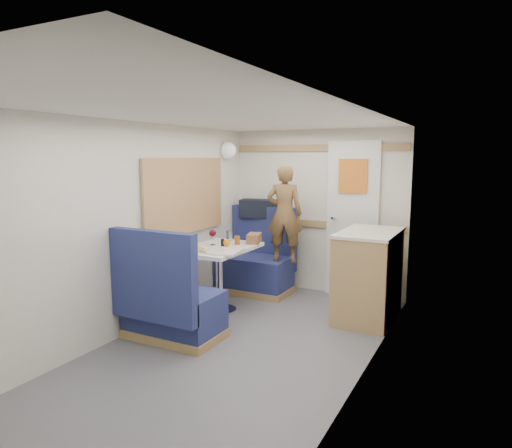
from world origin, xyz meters
The scene contains 26 objects.
floor centered at (0.00, 0.00, 0.00)m, with size 4.50×4.50×0.00m, color #515156.
ceiling centered at (0.00, 0.00, 2.00)m, with size 4.50×4.50×0.00m, color silver.
wall_back centered at (0.00, 2.25, 1.00)m, with size 2.20×0.02×2.00m, color silver.
wall_left centered at (-1.10, 0.00, 1.00)m, with size 0.02×4.50×2.00m, color silver.
wall_right centered at (1.10, 0.00, 1.00)m, with size 0.02×4.50×2.00m, color silver.
oak_trim_low centered at (0.00, 2.23, 0.85)m, with size 2.15×0.02×0.08m, color #9A6F45.
oak_trim_high centered at (0.00, 2.23, 1.78)m, with size 2.15×0.02×0.08m, color #9A6F45.
side_window centered at (-1.08, 1.00, 1.25)m, with size 0.04×1.30×0.72m, color #ADBFA2.
rear_door centered at (0.45, 2.22, 0.97)m, with size 0.62×0.12×1.86m.
dinette_table centered at (-0.65, 1.00, 0.57)m, with size 0.62×0.92×0.72m.
bench_far centered at (-0.65, 1.86, 0.30)m, with size 0.90×0.59×1.05m.
bench_near centered at (-0.65, 0.14, 0.30)m, with size 0.90×0.59×1.05m.
ledge centered at (-0.65, 2.12, 0.88)m, with size 0.90×0.14×0.04m, color #9A6F45.
dome_light centered at (-1.04, 1.85, 1.75)m, with size 0.20×0.20×0.20m, color white.
galley_counter centered at (0.82, 1.55, 0.47)m, with size 0.57×0.92×0.92m.
person centered at (-0.23, 1.77, 1.02)m, with size 0.41×0.27×1.14m, color brown.
duffel_bag centered at (-0.74, 2.12, 1.02)m, with size 0.48×0.23×0.23m, color black.
tray centered at (-0.44, 0.79, 0.73)m, with size 0.28×0.37×0.02m, color silver.
orange_fruit centered at (-0.54, 0.98, 0.78)m, with size 0.08×0.08×0.08m, color #D35109.
cheese_block centered at (-0.64, 0.69, 0.76)m, with size 0.11×0.07×0.04m, color #DEC880.
wine_glass centered at (-0.76, 1.04, 0.84)m, with size 0.08×0.08×0.17m.
tumbler_left centered at (-0.88, 0.78, 0.77)m, with size 0.06×0.06×0.10m, color white.
tumbler_mid centered at (-0.75, 1.38, 0.78)m, with size 0.07×0.07×0.11m, color white.
beer_glass centered at (-0.54, 1.19, 0.77)m, with size 0.06×0.06×0.10m, color #964815.
pepper_grinder centered at (-0.59, 0.97, 0.77)m, with size 0.04×0.04×0.10m, color black.
bread_loaf centered at (-0.43, 1.38, 0.77)m, with size 0.13×0.24×0.10m, color brown.
Camera 1 is at (1.90, -3.06, 1.67)m, focal length 32.00 mm.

